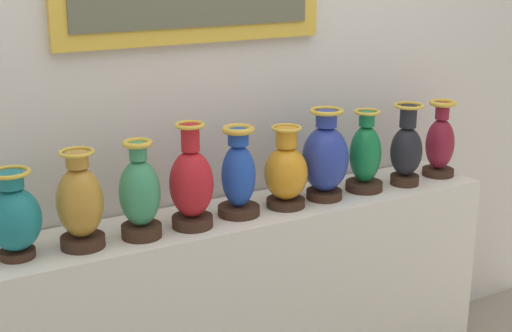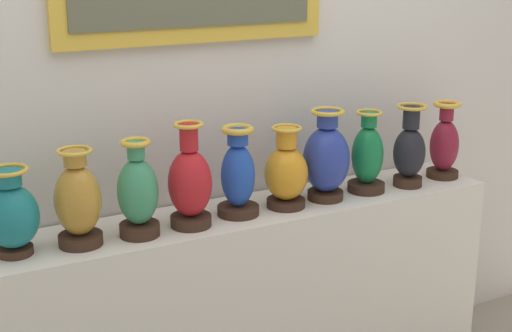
{
  "view_description": "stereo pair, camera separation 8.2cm",
  "coord_description": "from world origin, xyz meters",
  "px_view_note": "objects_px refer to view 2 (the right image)",
  "views": [
    {
      "loc": [
        -1.34,
        -2.35,
        1.82
      ],
      "look_at": [
        0.0,
        0.0,
        1.01
      ],
      "focal_mm": 52.11,
      "sensor_mm": 36.0,
      "label": 1
    },
    {
      "loc": [
        -1.26,
        -2.39,
        1.82
      ],
      "look_at": [
        0.0,
        0.0,
        1.01
      ],
      "focal_mm": 52.11,
      "sensor_mm": 36.0,
      "label": 2
    }
  ],
  "objects_px": {
    "vase_ochre": "(78,202)",
    "vase_sapphire": "(238,176)",
    "vase_onyx": "(409,151)",
    "vase_teal": "(12,215)",
    "vase_amber": "(286,173)",
    "vase_jade": "(138,194)",
    "vase_crimson": "(190,184)",
    "vase_emerald": "(367,157)",
    "vase_burgundy": "(444,144)",
    "vase_cobalt": "(326,159)"
  },
  "relations": [
    {
      "from": "vase_teal",
      "to": "vase_ochre",
      "type": "xyz_separation_m",
      "value": [
        0.21,
        -0.02,
        0.01
      ]
    },
    {
      "from": "vase_teal",
      "to": "vase_emerald",
      "type": "distance_m",
      "value": 1.41
    },
    {
      "from": "vase_crimson",
      "to": "vase_cobalt",
      "type": "distance_m",
      "value": 0.59
    },
    {
      "from": "vase_jade",
      "to": "vase_emerald",
      "type": "height_order",
      "value": "vase_jade"
    },
    {
      "from": "vase_teal",
      "to": "vase_amber",
      "type": "xyz_separation_m",
      "value": [
        1.02,
        -0.01,
        -0.0
      ]
    },
    {
      "from": "vase_jade",
      "to": "vase_emerald",
      "type": "distance_m",
      "value": 0.99
    },
    {
      "from": "vase_teal",
      "to": "vase_emerald",
      "type": "xyz_separation_m",
      "value": [
        1.41,
        -0.0,
        0.01
      ]
    },
    {
      "from": "vase_crimson",
      "to": "vase_sapphire",
      "type": "distance_m",
      "value": 0.21
    },
    {
      "from": "vase_sapphire",
      "to": "vase_jade",
      "type": "bearing_deg",
      "value": -175.99
    },
    {
      "from": "vase_sapphire",
      "to": "vase_onyx",
      "type": "bearing_deg",
      "value": -1.64
    },
    {
      "from": "vase_teal",
      "to": "vase_onyx",
      "type": "xyz_separation_m",
      "value": [
        1.61,
        -0.03,
        0.01
      ]
    },
    {
      "from": "vase_cobalt",
      "to": "vase_onyx",
      "type": "relative_size",
      "value": 1.06
    },
    {
      "from": "vase_burgundy",
      "to": "vase_sapphire",
      "type": "bearing_deg",
      "value": -179.74
    },
    {
      "from": "vase_teal",
      "to": "vase_jade",
      "type": "distance_m",
      "value": 0.42
    },
    {
      "from": "vase_emerald",
      "to": "vase_crimson",
      "type": "bearing_deg",
      "value": -178.01
    },
    {
      "from": "vase_amber",
      "to": "vase_emerald",
      "type": "distance_m",
      "value": 0.39
    },
    {
      "from": "vase_jade",
      "to": "vase_burgundy",
      "type": "xyz_separation_m",
      "value": [
        1.4,
        0.03,
        -0.01
      ]
    },
    {
      "from": "vase_ochre",
      "to": "vase_onyx",
      "type": "relative_size",
      "value": 0.97
    },
    {
      "from": "vase_onyx",
      "to": "vase_burgundy",
      "type": "height_order",
      "value": "vase_onyx"
    },
    {
      "from": "vase_ochre",
      "to": "vase_sapphire",
      "type": "relative_size",
      "value": 0.99
    },
    {
      "from": "vase_ochre",
      "to": "vase_jade",
      "type": "height_order",
      "value": "vase_jade"
    },
    {
      "from": "vase_ochre",
      "to": "vase_crimson",
      "type": "distance_m",
      "value": 0.4
    },
    {
      "from": "vase_cobalt",
      "to": "vase_emerald",
      "type": "xyz_separation_m",
      "value": [
        0.2,
        0.01,
        -0.02
      ]
    },
    {
      "from": "vase_sapphire",
      "to": "vase_emerald",
      "type": "xyz_separation_m",
      "value": [
        0.59,
        0.0,
        -0.01
      ]
    },
    {
      "from": "vase_crimson",
      "to": "vase_burgundy",
      "type": "height_order",
      "value": "vase_crimson"
    },
    {
      "from": "vase_amber",
      "to": "vase_jade",
      "type": "bearing_deg",
      "value": -178.24
    },
    {
      "from": "vase_crimson",
      "to": "vase_burgundy",
      "type": "relative_size",
      "value": 1.15
    },
    {
      "from": "vase_sapphire",
      "to": "vase_burgundy",
      "type": "height_order",
      "value": "vase_sapphire"
    },
    {
      "from": "vase_sapphire",
      "to": "vase_teal",
      "type": "bearing_deg",
      "value": 179.73
    },
    {
      "from": "vase_ochre",
      "to": "vase_sapphire",
      "type": "distance_m",
      "value": 0.61
    },
    {
      "from": "vase_emerald",
      "to": "vase_burgundy",
      "type": "xyz_separation_m",
      "value": [
        0.41,
        0.0,
        0.0
      ]
    },
    {
      "from": "vase_teal",
      "to": "vase_jade",
      "type": "xyz_separation_m",
      "value": [
        0.42,
        -0.03,
        0.01
      ]
    },
    {
      "from": "vase_sapphire",
      "to": "vase_cobalt",
      "type": "xyz_separation_m",
      "value": [
        0.39,
        -0.01,
        0.02
      ]
    },
    {
      "from": "vase_ochre",
      "to": "vase_emerald",
      "type": "relative_size",
      "value": 1.0
    },
    {
      "from": "vase_amber",
      "to": "vase_cobalt",
      "type": "bearing_deg",
      "value": 1.38
    },
    {
      "from": "vase_ochre",
      "to": "vase_jade",
      "type": "bearing_deg",
      "value": -3.77
    },
    {
      "from": "vase_cobalt",
      "to": "vase_burgundy",
      "type": "bearing_deg",
      "value": 0.9
    },
    {
      "from": "vase_crimson",
      "to": "vase_onyx",
      "type": "relative_size",
      "value": 1.11
    },
    {
      "from": "vase_ochre",
      "to": "vase_cobalt",
      "type": "relative_size",
      "value": 0.92
    },
    {
      "from": "vase_sapphire",
      "to": "vase_burgundy",
      "type": "bearing_deg",
      "value": 0.26
    },
    {
      "from": "vase_emerald",
      "to": "vase_burgundy",
      "type": "relative_size",
      "value": 1.01
    },
    {
      "from": "vase_crimson",
      "to": "vase_sapphire",
      "type": "xyz_separation_m",
      "value": [
        0.2,
        0.03,
        -0.01
      ]
    },
    {
      "from": "vase_ochre",
      "to": "vase_sapphire",
      "type": "height_order",
      "value": "vase_sapphire"
    },
    {
      "from": "vase_jade",
      "to": "vase_sapphire",
      "type": "xyz_separation_m",
      "value": [
        0.4,
        0.03,
        -0.0
      ]
    },
    {
      "from": "vase_ochre",
      "to": "vase_crimson",
      "type": "xyz_separation_m",
      "value": [
        0.4,
        -0.01,
        0.01
      ]
    },
    {
      "from": "vase_teal",
      "to": "vase_amber",
      "type": "relative_size",
      "value": 0.93
    },
    {
      "from": "vase_teal",
      "to": "vase_ochre",
      "type": "bearing_deg",
      "value": -4.97
    },
    {
      "from": "vase_sapphire",
      "to": "vase_cobalt",
      "type": "distance_m",
      "value": 0.39
    },
    {
      "from": "vase_teal",
      "to": "vase_amber",
      "type": "distance_m",
      "value": 1.02
    },
    {
      "from": "vase_sapphire",
      "to": "vase_emerald",
      "type": "height_order",
      "value": "vase_sapphire"
    }
  ]
}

